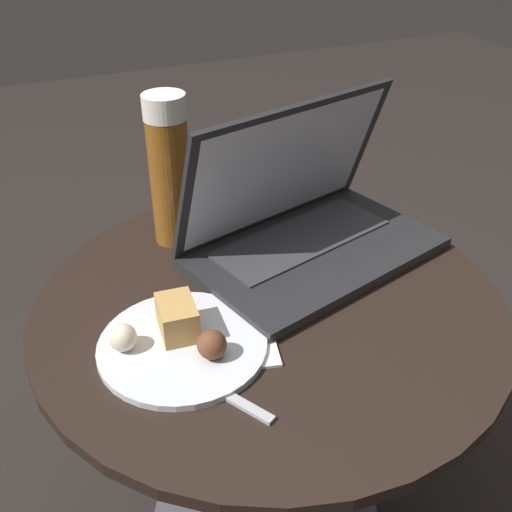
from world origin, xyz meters
TOP-DOWN VIEW (x-y plane):
  - table at (0.00, 0.00)m, footprint 0.65×0.65m
  - napkin at (-0.12, -0.04)m, footprint 0.22×0.18m
  - laptop at (0.10, 0.09)m, footprint 0.41×0.31m
  - beer_glass at (-0.07, 0.21)m, footprint 0.06×0.06m
  - snack_plate at (-0.14, -0.05)m, footprint 0.21×0.21m
  - fork at (-0.14, -0.11)m, footprint 0.10×0.17m

SIDE VIEW (x-z plane):
  - table at x=0.00m, z-range 0.10..0.62m
  - napkin at x=-0.12m, z-range 0.52..0.52m
  - fork at x=-0.14m, z-range 0.52..0.53m
  - snack_plate at x=-0.14m, z-range 0.51..0.56m
  - laptop at x=0.10m, z-range 0.45..0.69m
  - beer_glass at x=-0.07m, z-range 0.52..0.76m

